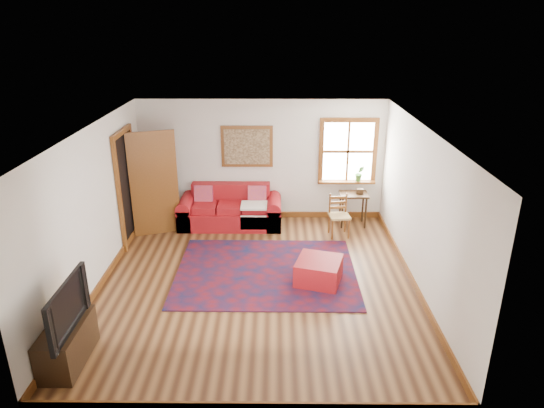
{
  "coord_description": "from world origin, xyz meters",
  "views": [
    {
      "loc": [
        0.29,
        -6.83,
        4.02
      ],
      "look_at": [
        0.23,
        0.6,
        1.13
      ],
      "focal_mm": 32.0,
      "sensor_mm": 36.0,
      "label": 1
    }
  ],
  "objects_px": {
    "ladder_back_chair": "(339,214)",
    "media_cabinet": "(67,344)",
    "red_leather_sofa": "(231,212)",
    "red_ottoman": "(319,271)",
    "side_table": "(353,199)"
  },
  "relations": [
    {
      "from": "ladder_back_chair",
      "to": "media_cabinet",
      "type": "relative_size",
      "value": 0.87
    },
    {
      "from": "red_leather_sofa",
      "to": "ladder_back_chair",
      "type": "xyz_separation_m",
      "value": [
        2.15,
        -0.49,
        0.17
      ]
    },
    {
      "from": "red_leather_sofa",
      "to": "media_cabinet",
      "type": "height_order",
      "value": "red_leather_sofa"
    },
    {
      "from": "media_cabinet",
      "to": "red_leather_sofa",
      "type": "bearing_deg",
      "value": 69.1
    },
    {
      "from": "ladder_back_chair",
      "to": "media_cabinet",
      "type": "distance_m",
      "value": 5.36
    },
    {
      "from": "red_ottoman",
      "to": "ladder_back_chair",
      "type": "relative_size",
      "value": 0.83
    },
    {
      "from": "red_leather_sofa",
      "to": "red_ottoman",
      "type": "relative_size",
      "value": 3.03
    },
    {
      "from": "red_ottoman",
      "to": "ladder_back_chair",
      "type": "distance_m",
      "value": 1.92
    },
    {
      "from": "ladder_back_chair",
      "to": "media_cabinet",
      "type": "bearing_deg",
      "value": -134.94
    },
    {
      "from": "red_leather_sofa",
      "to": "side_table",
      "type": "height_order",
      "value": "red_leather_sofa"
    },
    {
      "from": "red_leather_sofa",
      "to": "ladder_back_chair",
      "type": "bearing_deg",
      "value": -12.78
    },
    {
      "from": "side_table",
      "to": "ladder_back_chair",
      "type": "distance_m",
      "value": 0.61
    },
    {
      "from": "side_table",
      "to": "media_cabinet",
      "type": "relative_size",
      "value": 0.72
    },
    {
      "from": "media_cabinet",
      "to": "red_ottoman",
      "type": "bearing_deg",
      "value": 31.16
    },
    {
      "from": "red_leather_sofa",
      "to": "red_ottoman",
      "type": "xyz_separation_m",
      "value": [
        1.62,
        -2.31,
        -0.07
      ]
    }
  ]
}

